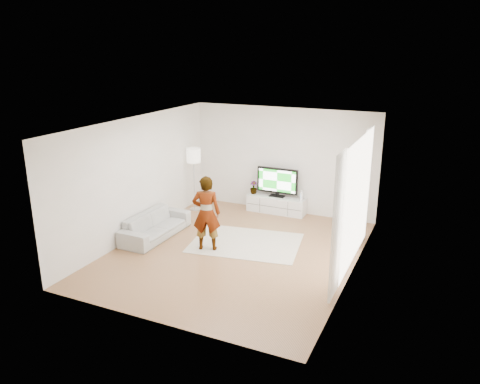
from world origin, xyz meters
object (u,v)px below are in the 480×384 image
at_px(floor_lamp, 194,158).
at_px(rug, 246,243).
at_px(media_console, 276,205).
at_px(television, 277,181).
at_px(player, 206,213).
at_px(sofa, 155,225).

bearing_deg(floor_lamp, rug, -34.83).
relative_size(media_console, television, 1.41).
xyz_separation_m(rug, player, (-0.64, -0.66, 0.84)).
xyz_separation_m(media_console, television, (-0.00, 0.03, 0.65)).
relative_size(media_console, sofa, 0.81).
height_order(rug, floor_lamp, floor_lamp).
relative_size(sofa, floor_lamp, 1.14).
xyz_separation_m(television, player, (-0.55, -2.92, -0.02)).
bearing_deg(rug, media_console, 92.29).
bearing_deg(media_console, sofa, -125.97).
relative_size(rug, sofa, 1.24).
bearing_deg(sofa, player, -94.50).
height_order(media_console, television, television).
xyz_separation_m(television, rug, (0.09, -2.26, -0.86)).
bearing_deg(television, sofa, -125.70).
relative_size(television, player, 0.67).
height_order(rug, player, player).
bearing_deg(floor_lamp, sofa, -86.63).
relative_size(player, floor_lamp, 0.98).
bearing_deg(player, television, -121.65).
distance_m(media_console, sofa, 3.40).
bearing_deg(sofa, rug, -75.14).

